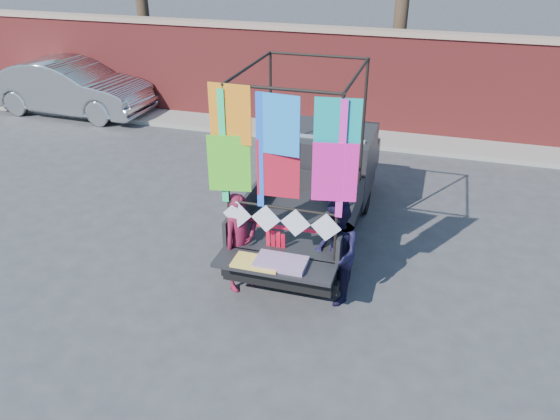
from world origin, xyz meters
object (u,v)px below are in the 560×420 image
(pickup_truck, at_px, (320,182))
(sedan, at_px, (71,87))
(woman, at_px, (241,243))
(man, at_px, (336,252))

(pickup_truck, height_order, sedan, pickup_truck)
(pickup_truck, bearing_deg, woman, -105.10)
(sedan, bearing_deg, pickup_truck, -114.97)
(pickup_truck, bearing_deg, man, -71.65)
(sedan, relative_size, woman, 3.03)
(pickup_truck, relative_size, sedan, 1.07)
(pickup_truck, height_order, woman, pickup_truck)
(sedan, xyz_separation_m, man, (8.96, -6.50, 0.03))
(pickup_truck, xyz_separation_m, woman, (-0.64, -2.37, -0.02))
(sedan, distance_m, man, 11.07)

